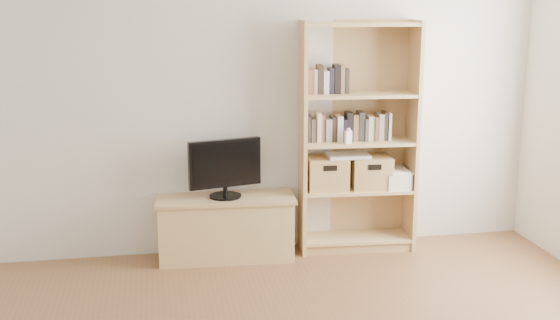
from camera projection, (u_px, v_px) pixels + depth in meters
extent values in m
cube|color=silver|center=(268.00, 94.00, 5.66)|extent=(4.50, 0.02, 2.60)
cube|color=tan|center=(226.00, 229.00, 5.64)|extent=(1.08, 0.46, 0.49)
cube|color=tan|center=(358.00, 138.00, 5.71)|extent=(0.96, 0.40, 1.89)
cube|color=black|center=(225.00, 169.00, 5.53)|extent=(0.59, 0.18, 0.46)
cube|color=#2F2C27|center=(358.00, 127.00, 5.70)|extent=(0.83, 0.18, 0.22)
cube|color=#2F2C27|center=(333.00, 80.00, 5.59)|extent=(0.42, 0.19, 0.21)
cube|color=white|center=(348.00, 137.00, 5.58)|extent=(0.06, 0.05, 0.10)
cube|color=#A6784B|center=(327.00, 173.00, 5.74)|extent=(0.34, 0.29, 0.27)
cube|color=#A6784B|center=(371.00, 172.00, 5.78)|extent=(0.35, 0.29, 0.26)
cube|color=white|center=(348.00, 155.00, 5.71)|extent=(0.35, 0.25, 0.03)
cube|color=silver|center=(395.00, 179.00, 5.82)|extent=(0.21, 0.29, 0.13)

